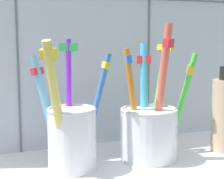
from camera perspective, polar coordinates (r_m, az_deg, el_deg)
counter_slab at (r=50.72cm, az=0.45°, el=-12.79°), size 64.00×22.00×2.00cm
tile_wall_back at (r=58.75cm, az=-4.15°, el=11.40°), size 64.00×2.20×45.00cm
toothbrush_cup_left at (r=48.10cm, az=-6.45°, el=-6.62°), size 10.13×10.31×16.89cm
toothbrush_cup_right at (r=52.39cm, az=5.85°, el=-5.78°), size 10.28×8.54×19.00cm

